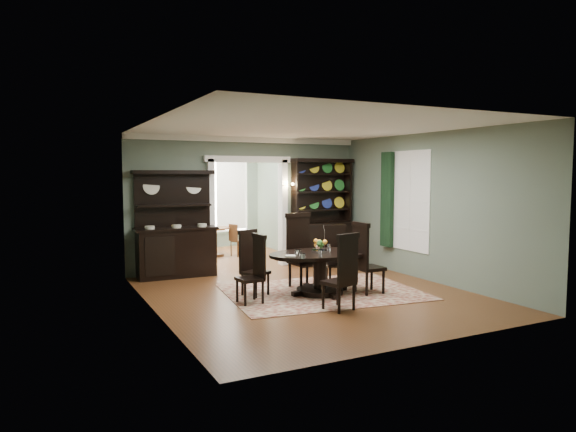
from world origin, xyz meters
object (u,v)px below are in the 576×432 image
dining_table (320,265)px  parlor_table (215,237)px  sideboard (176,240)px  welsh_dresser (323,226)px

dining_table → parlor_table: bearing=97.5°
sideboard → welsh_dresser: welsh_dresser is taller
sideboard → parlor_table: size_ratio=2.74×
dining_table → sideboard: sideboard is taller
dining_table → welsh_dresser: (1.66, 2.72, 0.39)m
sideboard → welsh_dresser: size_ratio=0.89×
dining_table → sideboard: size_ratio=0.89×
parlor_table → sideboard: bearing=-126.1°
sideboard → parlor_table: (1.61, 2.21, -0.29)m
sideboard → dining_table: bearing=-53.6°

